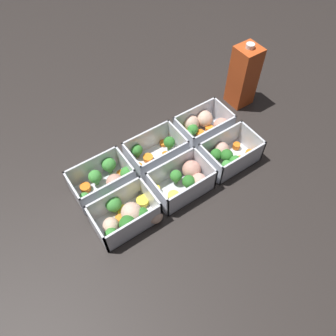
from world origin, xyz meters
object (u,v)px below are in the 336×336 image
Objects in this scene: container_near_left at (127,216)px; container_far_center at (155,154)px; container_near_right at (228,155)px; container_near_center at (185,180)px; juice_carton at (243,76)px; container_far_left at (105,181)px; container_far_right at (202,126)px.

container_near_left is 1.07× the size of container_far_center.
container_near_center is at bearing 179.91° from container_near_right.
container_near_center is 0.14m from container_near_right.
container_near_center and container_near_right have the same top height.
juice_carton is (0.19, 0.16, 0.07)m from container_near_right.
container_near_center is 1.11× the size of container_far_center.
container_near_right is 0.98× the size of container_far_left.
container_far_right is (0.15, 0.12, -0.00)m from container_near_center.
container_far_center is 0.36m from juice_carton.
container_near_left is 0.96× the size of container_near_center.
juice_carton is at bearing 6.17° from container_far_left.
container_far_center is 0.97× the size of container_far_right.
container_near_right is at bearing -138.84° from juice_carton.
juice_carton is (0.18, 0.04, 0.07)m from container_far_right.
container_near_left and container_far_right have the same top height.
container_near_left is 1.04× the size of container_near_right.
juice_carton is (0.50, 0.17, 0.07)m from container_near_left.
container_far_right is 0.20m from juice_carton.
container_near_right and container_far_right have the same top height.
container_far_center is at bearing 143.76° from container_near_right.
juice_carton reaches higher than container_near_right.
juice_carton is (0.35, 0.05, 0.07)m from container_far_center.
container_near_center is at bearing 2.00° from container_near_left.
container_far_center is (0.16, 0.12, -0.00)m from container_near_left.
juice_carton is at bearing 26.40° from container_near_center.
container_near_left is 0.79× the size of juice_carton.
container_near_left is 0.32m from container_near_right.
container_near_right is 0.26m from juice_carton.
container_near_right is 1.02× the size of container_far_center.
container_near_left and container_far_left have the same top height.
container_near_center is 1.06× the size of container_far_left.
container_near_right is (0.14, -0.00, -0.00)m from container_near_center.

